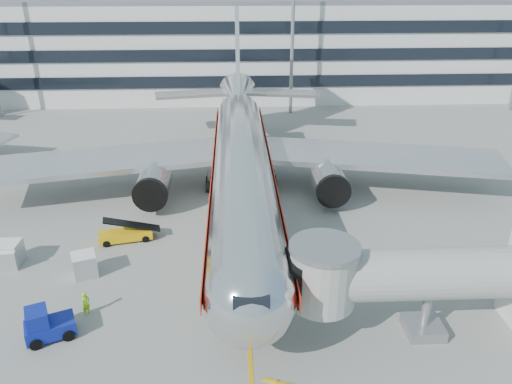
{
  "coord_description": "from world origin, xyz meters",
  "views": [
    {
      "loc": [
        -0.72,
        -31.5,
        20.14
      ],
      "look_at": [
        0.99,
        4.23,
        4.0
      ],
      "focal_mm": 35.0,
      "sensor_mm": 36.0,
      "label": 1
    }
  ],
  "objects_px": {
    "cargo_container_left": "(10,253)",
    "ramp_worker": "(86,304)",
    "belt_loader": "(126,234)",
    "cargo_container_right": "(9,258)",
    "main_jet": "(241,157)",
    "cargo_container_front": "(85,265)",
    "baggage_tug": "(46,325)"
  },
  "relations": [
    {
      "from": "main_jet",
      "to": "baggage_tug",
      "type": "xyz_separation_m",
      "value": [
        -11.94,
        -19.14,
        -3.32
      ]
    },
    {
      "from": "baggage_tug",
      "to": "main_jet",
      "type": "bearing_deg",
      "value": 58.04
    },
    {
      "from": "cargo_container_right",
      "to": "cargo_container_left",
      "type": "bearing_deg",
      "value": 102.41
    },
    {
      "from": "main_jet",
      "to": "belt_loader",
      "type": "relative_size",
      "value": 11.34
    },
    {
      "from": "cargo_container_right",
      "to": "cargo_container_front",
      "type": "distance_m",
      "value": 6.0
    },
    {
      "from": "cargo_container_front",
      "to": "ramp_worker",
      "type": "relative_size",
      "value": 1.27
    },
    {
      "from": "cargo_container_right",
      "to": "main_jet",
      "type": "bearing_deg",
      "value": 32.77
    },
    {
      "from": "main_jet",
      "to": "cargo_container_right",
      "type": "distance_m",
      "value": 20.87
    },
    {
      "from": "main_jet",
      "to": "ramp_worker",
      "type": "xyz_separation_m",
      "value": [
        -10.2,
        -17.03,
        -3.42
      ]
    },
    {
      "from": "main_jet",
      "to": "baggage_tug",
      "type": "bearing_deg",
      "value": -121.96
    },
    {
      "from": "belt_loader",
      "to": "ramp_worker",
      "type": "height_order",
      "value": "belt_loader"
    },
    {
      "from": "belt_loader",
      "to": "baggage_tug",
      "type": "distance_m",
      "value": 11.77
    },
    {
      "from": "cargo_container_left",
      "to": "cargo_container_right",
      "type": "distance_m",
      "value": 0.52
    },
    {
      "from": "cargo_container_front",
      "to": "ramp_worker",
      "type": "bearing_deg",
      "value": -74.33
    },
    {
      "from": "cargo_container_right",
      "to": "ramp_worker",
      "type": "xyz_separation_m",
      "value": [
        7.11,
        -5.89,
        0.07
      ]
    },
    {
      "from": "cargo_container_left",
      "to": "ramp_worker",
      "type": "distance_m",
      "value": 9.63
    },
    {
      "from": "belt_loader",
      "to": "ramp_worker",
      "type": "relative_size",
      "value": 2.76
    },
    {
      "from": "main_jet",
      "to": "ramp_worker",
      "type": "relative_size",
      "value": 31.28
    },
    {
      "from": "main_jet",
      "to": "cargo_container_right",
      "type": "xyz_separation_m",
      "value": [
        -17.3,
        -11.14,
        -3.49
      ]
    },
    {
      "from": "cargo_container_left",
      "to": "cargo_container_front",
      "type": "xyz_separation_m",
      "value": [
        5.95,
        -1.86,
        -0.02
      ]
    },
    {
      "from": "belt_loader",
      "to": "cargo_container_left",
      "type": "xyz_separation_m",
      "value": [
        -7.89,
        -3.02,
        0.28
      ]
    },
    {
      "from": "cargo_container_left",
      "to": "baggage_tug",
      "type": "bearing_deg",
      "value": -57.21
    },
    {
      "from": "cargo_container_left",
      "to": "cargo_container_front",
      "type": "relative_size",
      "value": 0.84
    },
    {
      "from": "ramp_worker",
      "to": "cargo_container_front",
      "type": "bearing_deg",
      "value": 50.47
    },
    {
      "from": "main_jet",
      "to": "baggage_tug",
      "type": "relative_size",
      "value": 15.97
    },
    {
      "from": "belt_loader",
      "to": "ramp_worker",
      "type": "bearing_deg",
      "value": -94.12
    },
    {
      "from": "cargo_container_right",
      "to": "baggage_tug",
      "type": "bearing_deg",
      "value": -56.16
    },
    {
      "from": "baggage_tug",
      "to": "belt_loader",
      "type": "bearing_deg",
      "value": 78.13
    },
    {
      "from": "baggage_tug",
      "to": "ramp_worker",
      "type": "xyz_separation_m",
      "value": [
        1.74,
        2.11,
        -0.1
      ]
    },
    {
      "from": "main_jet",
      "to": "belt_loader",
      "type": "bearing_deg",
      "value": -141.33
    },
    {
      "from": "belt_loader",
      "to": "baggage_tug",
      "type": "xyz_separation_m",
      "value": [
        -2.42,
        -11.52,
        0.32
      ]
    },
    {
      "from": "baggage_tug",
      "to": "cargo_container_front",
      "type": "bearing_deg",
      "value": 85.9
    }
  ]
}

